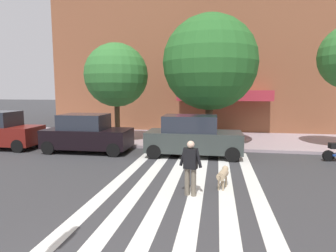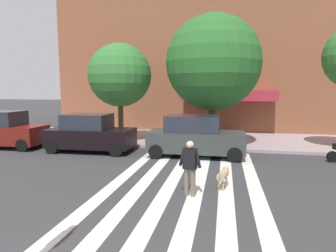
# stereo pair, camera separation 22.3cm
# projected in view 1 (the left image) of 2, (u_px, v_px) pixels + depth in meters

# --- Properties ---
(ground_plane) EXTENTS (160.00, 160.00, 0.00)m
(ground_plane) POSITION_uv_depth(u_px,v_px,m) (137.00, 185.00, 9.20)
(ground_plane) COLOR #353538
(sidewalk_far) EXTENTS (80.00, 6.00, 0.15)m
(sidewalk_far) POSITION_uv_depth(u_px,v_px,m) (176.00, 138.00, 17.79)
(sidewalk_far) COLOR #A49198
(sidewalk_far) RESTS_ON ground_plane
(crosswalk_stripes) EXTENTS (4.95, 10.98, 0.01)m
(crosswalk_stripes) POSITION_uv_depth(u_px,v_px,m) (183.00, 188.00, 8.95)
(crosswalk_stripes) COLOR silver
(crosswalk_stripes) RESTS_ON ground_plane
(parked_car_behind_first) EXTENTS (4.30, 2.03, 1.91)m
(parked_car_behind_first) POSITION_uv_depth(u_px,v_px,m) (87.00, 134.00, 14.18)
(parked_car_behind_first) COLOR black
(parked_car_behind_first) RESTS_ON ground_plane
(parked_car_third_in_line) EXTENTS (4.47, 1.99, 1.93)m
(parked_car_third_in_line) POSITION_uv_depth(u_px,v_px,m) (193.00, 136.00, 13.26)
(parked_car_third_in_line) COLOR #323936
(parked_car_third_in_line) RESTS_ON ground_plane
(street_tree_nearest) EXTENTS (3.65, 3.65, 5.65)m
(street_tree_nearest) POSITION_uv_depth(u_px,v_px,m) (116.00, 75.00, 16.23)
(street_tree_nearest) COLOR #4C3823
(street_tree_nearest) RESTS_ON sidewalk_far
(street_tree_middle) EXTENTS (5.02, 5.02, 6.91)m
(street_tree_middle) POSITION_uv_depth(u_px,v_px,m) (210.00, 63.00, 14.88)
(street_tree_middle) COLOR #4C3823
(street_tree_middle) RESTS_ON sidewalk_far
(pedestrian_dog_walker) EXTENTS (0.70, 0.33, 1.64)m
(pedestrian_dog_walker) POSITION_uv_depth(u_px,v_px,m) (191.00, 165.00, 8.20)
(pedestrian_dog_walker) COLOR #6B6051
(pedestrian_dog_walker) RESTS_ON ground_plane
(dog_on_leash) EXTENTS (0.41, 0.97, 0.65)m
(dog_on_leash) POSITION_uv_depth(u_px,v_px,m) (223.00, 174.00, 8.91)
(dog_on_leash) COLOR tan
(dog_on_leash) RESTS_ON ground_plane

